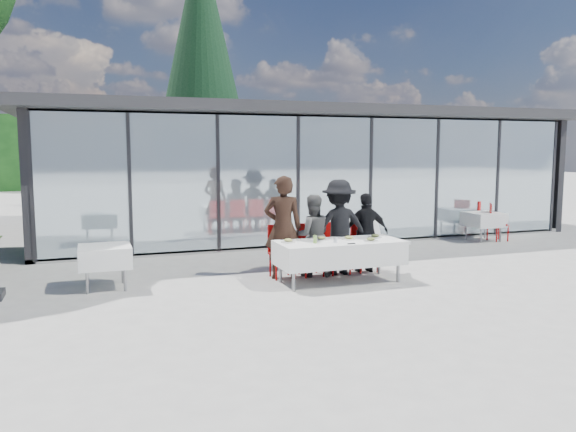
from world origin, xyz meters
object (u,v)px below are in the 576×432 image
(diner_b, at_px, (312,236))
(diner_c, at_px, (339,227))
(diner_chair_a, at_px, (281,248))
(diner_chair_d, at_px, (363,243))
(plate_c, at_px, (349,238))
(juice_bottle, at_px, (315,239))
(folded_eyeglasses, at_px, (351,244))
(spare_table_left, at_px, (105,257))
(plate_a, at_px, (288,241))
(diner_chair_c, at_px, (336,245))
(plate_b, at_px, (321,239))
(spare_table_right, at_px, (484,220))
(diner_chair_b, at_px, (310,247))
(spare_chair_b, at_px, (479,217))
(plate_d, at_px, (375,236))
(lounger, at_px, (379,236))
(diner_a, at_px, (283,227))
(conifer_tree, at_px, (202,53))
(dining_table, at_px, (339,253))
(diner_d, at_px, (366,233))
(plate_extra, at_px, (371,240))

(diner_b, bearing_deg, diner_c, -169.06)
(diner_chair_a, bearing_deg, diner_chair_d, 0.00)
(plate_c, xyz_separation_m, juice_bottle, (-0.73, -0.17, 0.04))
(folded_eyeglasses, height_order, spare_table_left, folded_eyeglasses)
(plate_a, bearing_deg, diner_chair_d, 18.54)
(diner_chair_c, xyz_separation_m, plate_b, (-0.54, -0.56, 0.24))
(folded_eyeglasses, distance_m, spare_table_right, 6.41)
(diner_chair_b, distance_m, spare_chair_b, 6.86)
(diner_chair_b, height_order, juice_bottle, diner_chair_b)
(plate_a, height_order, juice_bottle, juice_bottle)
(diner_chair_a, xyz_separation_m, plate_b, (0.58, -0.56, 0.24))
(plate_d, bearing_deg, plate_c, -175.96)
(diner_b, xyz_separation_m, plate_d, (1.06, -0.50, 0.01))
(spare_table_right, bearing_deg, lounger, 177.76)
(diner_a, height_order, diner_b, diner_a)
(diner_a, xyz_separation_m, plate_a, (-0.06, -0.47, -0.18))
(plate_c, xyz_separation_m, conifer_tree, (-0.22, 12.46, 5.21))
(diner_b, height_order, diner_c, diner_c)
(plate_d, relative_size, folded_eyeglasses, 1.88)
(dining_table, xyz_separation_m, diner_chair_a, (-0.85, 0.75, -0.00))
(diner_chair_d, relative_size, spare_table_right, 1.13)
(diner_chair_c, xyz_separation_m, juice_bottle, (-0.78, -0.84, 0.28))
(dining_table, relative_size, diner_chair_c, 2.32)
(diner_d, xyz_separation_m, conifer_tree, (-0.85, 11.92, 5.22))
(diner_d, height_order, spare_table_left, diner_d)
(plate_d, bearing_deg, plate_extra, -128.78)
(diner_chair_a, height_order, plate_a, diner_chair_a)
(diner_d, distance_m, plate_a, 1.83)
(diner_chair_a, bearing_deg, diner_chair_b, 0.00)
(plate_a, distance_m, conifer_tree, 13.47)
(diner_chair_d, distance_m, juice_bottle, 1.63)
(juice_bottle, bearing_deg, plate_c, 13.00)
(plate_a, relative_size, spare_chair_b, 0.27)
(folded_eyeglasses, bearing_deg, plate_c, 69.50)
(conifer_tree, bearing_deg, dining_table, -90.03)
(diner_d, bearing_deg, spare_table_right, -148.01)
(diner_chair_b, xyz_separation_m, folded_eyeglasses, (0.33, -1.13, 0.22))
(diner_a, xyz_separation_m, diner_c, (1.12, 0.00, -0.05))
(diner_chair_c, relative_size, folded_eyeglasses, 6.96)
(diner_chair_b, distance_m, spare_table_left, 3.70)
(dining_table, distance_m, diner_chair_c, 0.80)
(dining_table, relative_size, diner_c, 1.25)
(diner_chair_a, height_order, spare_table_left, diner_chair_a)
(plate_a, height_order, folded_eyeglasses, plate_a)
(diner_chair_d, height_order, plate_b, diner_chair_d)
(plate_extra, relative_size, juice_bottle, 1.92)
(diner_chair_c, xyz_separation_m, lounger, (2.23, 2.35, -0.28))
(diner_c, relative_size, diner_chair_c, 1.85)
(diner_a, height_order, juice_bottle, diner_a)
(plate_a, relative_size, folded_eyeglasses, 1.88)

